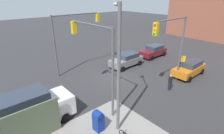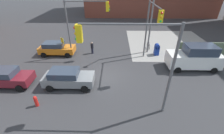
{
  "view_description": "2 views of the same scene",
  "coord_description": "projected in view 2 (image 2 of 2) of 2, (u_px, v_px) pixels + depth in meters",
  "views": [
    {
      "loc": [
        11.56,
        12.45,
        8.3
      ],
      "look_at": [
        1.15,
        0.6,
        1.75
      ],
      "focal_mm": 28.0,
      "sensor_mm": 36.0,
      "label": 1
    },
    {
      "loc": [
        0.95,
        -12.45,
        8.48
      ],
      "look_at": [
        0.67,
        -0.24,
        1.18
      ],
      "focal_mm": 24.0,
      "sensor_mm": 36.0,
      "label": 2
    }
  ],
  "objects": [
    {
      "name": "sidewalk_corner",
      "position": [
        168.0,
        43.0,
        22.6
      ],
      "size": [
        12.0,
        12.0,
        0.01
      ],
      "primitive_type": "cube",
      "color": "gray",
      "rests_on": "ground"
    },
    {
      "name": "sedan_orange",
      "position": [
        56.0,
        48.0,
        18.86
      ],
      "size": [
        4.34,
        2.02,
        1.62
      ],
      "color": "orange",
      "rests_on": "ground"
    },
    {
      "name": "traffic_signal_nw_corner",
      "position": [
        83.0,
        18.0,
        16.61
      ],
      "size": [
        4.93,
        0.36,
        6.5
      ],
      "color": "#59595B",
      "rests_on": "ground"
    },
    {
      "name": "van_white_delivery",
      "position": [
        195.0,
        57.0,
        15.76
      ],
      "size": [
        5.4,
        2.32,
        2.62
      ],
      "color": "white",
      "rests_on": "ground"
    },
    {
      "name": "traffic_signal_se_corner",
      "position": [
        137.0,
        54.0,
        8.76
      ],
      "size": [
        5.91,
        0.36,
        6.5
      ],
      "color": "#59595B",
      "rests_on": "ground"
    },
    {
      "name": "coupe_maroon",
      "position": [
        6.0,
        77.0,
        13.37
      ],
      "size": [
        4.23,
        2.02,
        1.62
      ],
      "color": "maroon",
      "rests_on": "ground"
    },
    {
      "name": "bicycle_leaning_on_fence",
      "position": [
        148.0,
        45.0,
        20.95
      ],
      "size": [
        0.05,
        1.75,
        0.97
      ],
      "color": "black",
      "rests_on": "ground"
    },
    {
      "name": "street_lamp_corner",
      "position": [
        150.0,
        16.0,
        17.28
      ],
      "size": [
        1.91,
        2.13,
        8.0
      ],
      "color": "slate",
      "rests_on": "ground"
    },
    {
      "name": "traffic_signal_ne_corner",
      "position": [
        151.0,
        23.0,
        14.81
      ],
      "size": [
        0.36,
        5.1,
        6.5
      ],
      "color": "#59595B",
      "rests_on": "ground"
    },
    {
      "name": "fire_hydrant",
      "position": [
        36.0,
        101.0,
        11.3
      ],
      "size": [
        0.26,
        0.26,
        0.94
      ],
      "color": "red",
      "rests_on": "ground"
    },
    {
      "name": "coupe_gray",
      "position": [
        68.0,
        78.0,
        13.3
      ],
      "size": [
        4.41,
        2.02,
        1.62
      ],
      "color": "slate",
      "rests_on": "ground"
    },
    {
      "name": "pedestrian_crossing",
      "position": [
        92.0,
        48.0,
        19.15
      ],
      "size": [
        0.36,
        0.36,
        1.55
      ],
      "rotation": [
        0.0,
        0.0,
        2.81
      ],
      "color": "black",
      "rests_on": "ground"
    },
    {
      "name": "warning_sign_two_way",
      "position": [
        63.0,
        44.0,
        18.06
      ],
      "size": [
        0.48,
        0.48,
        2.4
      ],
      "color": "#4C4C4C",
      "rests_on": "ground"
    },
    {
      "name": "mailbox_blue",
      "position": [
        157.0,
        49.0,
        18.83
      ],
      "size": [
        0.56,
        0.64,
        1.43
      ],
      "color": "navy",
      "rests_on": "ground"
    },
    {
      "name": "ground_plane",
      "position": [
        105.0,
        76.0,
        15.05
      ],
      "size": [
        120.0,
        120.0,
        0.0
      ],
      "primitive_type": "plane",
      "color": "#333335"
    }
  ]
}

